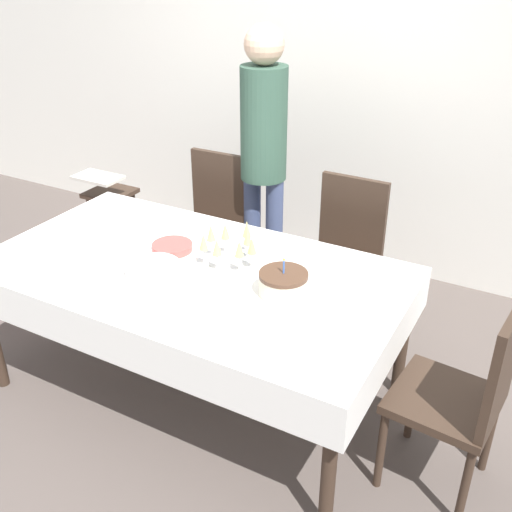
{
  "coord_description": "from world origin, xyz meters",
  "views": [
    {
      "loc": [
        1.5,
        -2.07,
        2.16
      ],
      "look_at": [
        0.32,
        0.06,
        0.86
      ],
      "focal_mm": 42.0,
      "sensor_mm": 36.0,
      "label": 1
    }
  ],
  "objects": [
    {
      "name": "ground_plane",
      "position": [
        0.0,
        0.0,
        0.0
      ],
      "size": [
        12.0,
        12.0,
        0.0
      ],
      "primitive_type": "plane",
      "color": "#564C47"
    },
    {
      "name": "wall_back",
      "position": [
        0.0,
        1.81,
        1.35
      ],
      "size": [
        8.0,
        0.05,
        2.7
      ],
      "color": "silver",
      "rests_on": "ground_plane"
    },
    {
      "name": "dining_table",
      "position": [
        0.0,
        0.0,
        0.64
      ],
      "size": [
        2.05,
        1.13,
        0.74
      ],
      "color": "white",
      "rests_on": "ground_plane"
    },
    {
      "name": "dining_chair_far_left",
      "position": [
        -0.45,
        0.88,
        0.53
      ],
      "size": [
        0.43,
        0.43,
        0.97
      ],
      "color": "#38281E",
      "rests_on": "ground_plane"
    },
    {
      "name": "dining_chair_far_right",
      "position": [
        0.45,
        0.88,
        0.53
      ],
      "size": [
        0.43,
        0.43,
        0.97
      ],
      "color": "#38281E",
      "rests_on": "ground_plane"
    },
    {
      "name": "dining_chair_right_end",
      "position": [
        1.34,
        -0.01,
        0.53
      ],
      "size": [
        0.46,
        0.46,
        0.97
      ],
      "color": "#38281E",
      "rests_on": "ground_plane"
    },
    {
      "name": "birthday_cake",
      "position": [
        0.5,
        -0.01,
        0.8
      ],
      "size": [
        0.22,
        0.22,
        0.18
      ],
      "color": "beige",
      "rests_on": "dining_table"
    },
    {
      "name": "champagne_tray",
      "position": [
        0.15,
        0.13,
        0.83
      ],
      "size": [
        0.35,
        0.35,
        0.18
      ],
      "color": "silver",
      "rests_on": "dining_table"
    },
    {
      "name": "plate_stack_main",
      "position": [
        -0.12,
        -0.14,
        0.77
      ],
      "size": [
        0.26,
        0.26,
        0.05
      ],
      "color": "silver",
      "rests_on": "dining_table"
    },
    {
      "name": "plate_stack_dessert",
      "position": [
        -0.19,
        0.11,
        0.76
      ],
      "size": [
        0.21,
        0.21,
        0.03
      ],
      "color": "#CC4C47",
      "rests_on": "dining_table"
    },
    {
      "name": "cake_knife",
      "position": [
        0.47,
        -0.19,
        0.74
      ],
      "size": [
        0.3,
        0.09,
        0.0
      ],
      "color": "silver",
      "rests_on": "dining_table"
    },
    {
      "name": "fork_pile",
      "position": [
        -0.3,
        -0.06,
        0.75
      ],
      "size": [
        0.18,
        0.09,
        0.02
      ],
      "color": "silver",
      "rests_on": "dining_table"
    },
    {
      "name": "napkin_pile",
      "position": [
        -0.31,
        0.12,
        0.75
      ],
      "size": [
        0.15,
        0.15,
        0.01
      ],
      "color": "white",
      "rests_on": "dining_table"
    },
    {
      "name": "person_standing",
      "position": [
        -0.15,
        1.01,
        1.07
      ],
      "size": [
        0.28,
        0.28,
        1.75
      ],
      "color": "#3F4C72",
      "rests_on": "ground_plane"
    },
    {
      "name": "high_chair",
      "position": [
        -1.33,
        0.89,
        0.48
      ],
      "size": [
        0.33,
        0.35,
        0.71
      ],
      "color": "#38281E",
      "rests_on": "ground_plane"
    },
    {
      "name": "gift_bag",
      "position": [
        -1.55,
        0.19,
        0.12
      ],
      "size": [
        0.26,
        0.16,
        0.23
      ],
      "color": "#CC333F",
      "rests_on": "ground_plane"
    }
  ]
}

